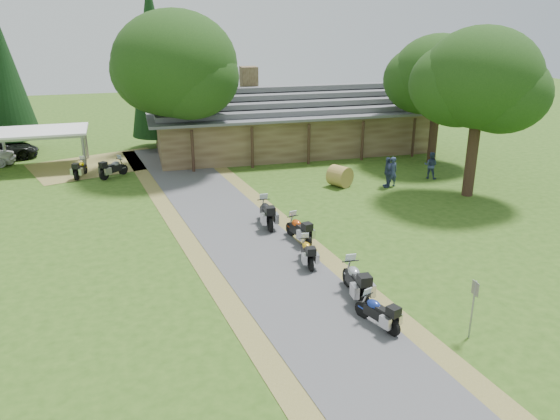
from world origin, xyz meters
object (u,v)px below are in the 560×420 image
object	(u,v)px
hay_bale	(340,176)
lodge	(291,118)
motorcycle_row_a	(377,311)
motorcycle_row_b	(356,279)
motorcycle_row_c	(307,251)
motorcycle_carport_a	(80,168)
motorcycle_carport_b	(113,167)
car_dark_suv	(0,145)
motorcycle_row_d	(299,228)
carport	(43,149)
motorcycle_row_e	(266,212)

from	to	relation	value
hay_bale	lodge	bearing A→B (deg)	91.37
lodge	motorcycle_row_a	distance (m)	25.52
motorcycle_row_b	hay_bale	size ratio (longest dim) A/B	1.67
motorcycle_row_a	motorcycle_row_c	bearing A→B (deg)	-12.65
motorcycle_carport_a	motorcycle_carport_b	size ratio (longest dim) A/B	0.94
car_dark_suv	motorcycle_row_d	size ratio (longest dim) A/B	2.84
motorcycle_row_c	motorcycle_carport_b	xyz separation A→B (m)	(-8.11, 15.46, 0.07)
motorcycle_row_b	hay_bale	world-z (taller)	motorcycle_row_b
hay_bale	motorcycle_row_a	bearing A→B (deg)	-106.30
carport	motorcycle_row_c	world-z (taller)	carport
motorcycle_row_e	motorcycle_carport_a	bearing A→B (deg)	41.10
motorcycle_carport_b	hay_bale	world-z (taller)	motorcycle_carport_b
motorcycle_row_a	motorcycle_row_c	size ratio (longest dim) A/B	1.01
motorcycle_row_a	hay_bale	distance (m)	15.78
car_dark_suv	motorcycle_row_b	bearing A→B (deg)	-157.14
motorcycle_row_c	motorcycle_row_a	bearing A→B (deg)	-166.14
carport	hay_bale	xyz separation A→B (m)	(17.91, -9.21, -0.66)
motorcycle_row_b	motorcycle_carport_a	bearing A→B (deg)	31.58
lodge	motorcycle_row_b	bearing A→B (deg)	-100.13
lodge	motorcycle_carport_b	world-z (taller)	lodge
motorcycle_row_a	motorcycle_row_e	world-z (taller)	motorcycle_row_e
motorcycle_row_c	motorcycle_row_e	world-z (taller)	motorcycle_row_e
motorcycle_row_a	motorcycle_row_e	size ratio (longest dim) A/B	0.83
lodge	motorcycle_carport_b	size ratio (longest dim) A/B	11.11
car_dark_suv	motorcycle_row_b	world-z (taller)	car_dark_suv
motorcycle_row_d	hay_bale	distance (m)	8.94
car_dark_suv	motorcycle_row_a	xyz separation A→B (m)	(16.79, -27.46, -0.44)
motorcycle_carport_b	hay_bale	bearing A→B (deg)	-63.34
car_dark_suv	hay_bale	world-z (taller)	car_dark_suv
motorcycle_carport_a	motorcycle_carport_b	distance (m)	2.12
carport	motorcycle_row_c	bearing A→B (deg)	-57.91
motorcycle_row_c	hay_bale	xyz separation A→B (m)	(5.23, 9.91, 0.04)
motorcycle_row_a	motorcycle_carport_b	world-z (taller)	motorcycle_carport_b
motorcycle_row_c	motorcycle_row_d	size ratio (longest dim) A/B	0.91
lodge	motorcycle_carport_a	distance (m)	15.73
car_dark_suv	hay_bale	bearing A→B (deg)	-130.92
motorcycle_row_a	motorcycle_row_b	distance (m)	2.13
motorcycle_row_a	motorcycle_row_d	world-z (taller)	motorcycle_row_d
car_dark_suv	motorcycle_row_e	bearing A→B (deg)	-149.52
carport	car_dark_suv	xyz separation A→B (m)	(-3.31, 3.10, -0.26)
motorcycle_row_d	motorcycle_carport_b	distance (m)	15.54
motorcycle_carport_a	hay_bale	world-z (taller)	hay_bale
carport	motorcycle_carport_b	size ratio (longest dim) A/B	3.10
motorcycle_row_a	hay_bale	xyz separation A→B (m)	(4.43, 15.15, 0.03)
lodge	hay_bale	size ratio (longest dim) A/B	16.94
carport	motorcycle_carport_b	distance (m)	5.89
carport	motorcycle_row_a	size ratio (longest dim) A/B	3.40
motorcycle_row_e	motorcycle_row_b	bearing A→B (deg)	-168.19
lodge	motorcycle_row_c	distance (m)	20.56
motorcycle_row_d	motorcycle_row_b	bearing A→B (deg)	172.01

